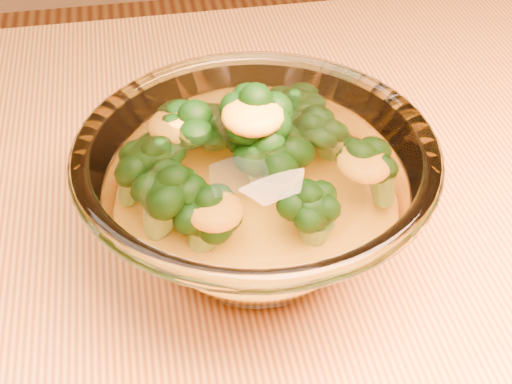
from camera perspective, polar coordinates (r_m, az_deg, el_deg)
table at (r=0.57m, az=-8.50°, el=-14.32°), size 1.20×0.80×0.75m
glass_bowl at (r=0.48m, az=-0.00°, el=-0.46°), size 0.23×0.23×0.10m
cheese_sauce at (r=0.49m, az=0.00°, el=-2.39°), size 0.14×0.14×0.04m
broccoli_heap at (r=0.48m, az=-0.76°, el=2.51°), size 0.18×0.14×0.09m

